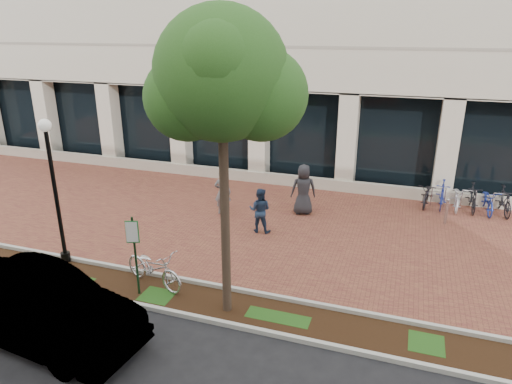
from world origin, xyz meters
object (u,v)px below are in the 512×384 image
(street_tree, at_px, (224,83))
(sedan_near_curb, at_px, (39,308))
(pedestrian_mid, at_px, (260,210))
(pedestrian_right, at_px, (303,190))
(locked_bicycle, at_px, (154,267))
(parking_sign, at_px, (134,246))
(bike_rack_cluster, at_px, (464,197))
(pedestrian_left, at_px, (223,192))
(lamppost, at_px, (54,185))
(bollard, at_px, (447,211))

(street_tree, bearing_deg, sedan_near_curb, -145.98)
(pedestrian_mid, height_order, pedestrian_right, pedestrian_right)
(locked_bicycle, bearing_deg, parking_sign, 179.77)
(pedestrian_mid, distance_m, bike_rack_cluster, 8.28)
(locked_bicycle, xyz_separation_m, pedestrian_mid, (1.64, 4.31, 0.25))
(parking_sign, height_order, pedestrian_left, parking_sign)
(street_tree, bearing_deg, bike_rack_cluster, 56.31)
(pedestrian_right, bearing_deg, pedestrian_mid, 44.31)
(lamppost, bearing_deg, street_tree, -7.35)
(pedestrian_mid, relative_size, pedestrian_right, 0.82)
(lamppost, xyz_separation_m, street_tree, (5.69, -0.73, 3.16))
(pedestrian_mid, bearing_deg, street_tree, 95.92)
(pedestrian_mid, distance_m, pedestrian_right, 2.35)
(parking_sign, bearing_deg, bike_rack_cluster, 27.01)
(pedestrian_left, relative_size, pedestrian_right, 0.89)
(parking_sign, xyz_separation_m, pedestrian_mid, (1.82, 4.86, -0.65))
(locked_bicycle, relative_size, pedestrian_mid, 1.32)
(pedestrian_left, distance_m, pedestrian_mid, 2.15)
(locked_bicycle, height_order, pedestrian_mid, pedestrian_mid)
(parking_sign, relative_size, lamppost, 0.51)
(lamppost, bearing_deg, pedestrian_left, 58.69)
(bike_rack_cluster, bearing_deg, lamppost, -143.00)
(parking_sign, bearing_deg, sedan_near_curb, -134.42)
(lamppost, height_order, locked_bicycle, lamppost)
(lamppost, xyz_separation_m, bike_rack_cluster, (11.86, 8.52, -1.98))
(pedestrian_right, xyz_separation_m, sedan_near_curb, (-3.91, -9.26, -0.15))
(locked_bicycle, height_order, sedan_near_curb, sedan_near_curb)
(street_tree, bearing_deg, lamppost, 172.65)
(parking_sign, height_order, bollard, parking_sign)
(pedestrian_mid, height_order, sedan_near_curb, sedan_near_curb)
(lamppost, bearing_deg, pedestrian_mid, 38.94)
(pedestrian_mid, bearing_deg, sedan_near_curb, 65.14)
(lamppost, bearing_deg, pedestrian_right, 45.48)
(pedestrian_mid, xyz_separation_m, sedan_near_curb, (-2.86, -7.16, 0.02))
(locked_bicycle, bearing_deg, pedestrian_left, 19.76)
(street_tree, height_order, locked_bicycle, street_tree)
(pedestrian_left, distance_m, bollard, 8.23)
(pedestrian_left, height_order, bike_rack_cluster, pedestrian_left)
(bollard, height_order, sedan_near_curb, sedan_near_curb)
(parking_sign, xyz_separation_m, sedan_near_curb, (-1.04, -2.31, -0.62))
(parking_sign, height_order, locked_bicycle, parking_sign)
(pedestrian_mid, bearing_deg, parking_sign, 66.40)
(bike_rack_cluster, bearing_deg, bollard, -110.98)
(pedestrian_left, relative_size, sedan_near_curb, 0.35)
(pedestrian_left, xyz_separation_m, bike_rack_cluster, (8.77, 3.44, -0.36))
(pedestrian_right, bearing_deg, sedan_near_curb, 47.93)
(sedan_near_curb, bearing_deg, street_tree, -49.94)
(parking_sign, bearing_deg, lamppost, 144.45)
(locked_bicycle, height_order, pedestrian_left, pedestrian_left)
(bollard, bearing_deg, lamppost, -148.72)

